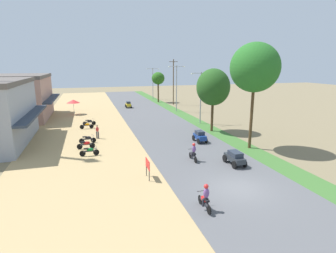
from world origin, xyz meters
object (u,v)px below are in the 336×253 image
Objects in this scene: parked_motorbike_second at (86,144)px; parked_motorbike_third at (88,139)px; car_hatchback_blue at (200,136)px; street_signboard at (148,165)px; streetlamp_mid at (176,85)px; motorbike_foreground_rider at (205,197)px; parked_motorbike_fourth at (87,125)px; car_sedan_charcoal at (235,157)px; motorbike_ahead_second at (193,152)px; vendor_umbrella at (73,101)px; utility_pole_near at (173,81)px; streetlamp_near at (201,94)px; median_tree_nearest at (255,68)px; median_tree_third at (158,79)px; parked_motorbike_fifth at (89,122)px; car_hatchback_yellow at (128,104)px; median_tree_second at (213,87)px; parked_motorbike_nearest at (90,151)px; streetlamp_far at (153,81)px; pedestrian_on_shoulder at (97,131)px.

parked_motorbike_third is (0.16, 2.08, 0.00)m from parked_motorbike_second.
street_signboard is at bearing -133.66° from car_hatchback_blue.
streetlamp_mid is 34.82m from motorbike_foreground_rider.
parked_motorbike_fourth is 0.80× the size of car_sedan_charcoal.
parked_motorbike_second is 0.22× the size of streetlamp_mid.
car_hatchback_blue is 6.15m from motorbike_ahead_second.
vendor_umbrella is (-2.05, 11.63, 1.75)m from parked_motorbike_fourth.
utility_pole_near reaches higher than vendor_umbrella.
streetlamp_mid is (-0.00, 11.00, 0.43)m from streetlamp_near.
median_tree_nearest is at bearing 21.21° from street_signboard.
median_tree_third is 0.91× the size of streetlamp_near.
parked_motorbike_fifth is (0.36, 2.11, 0.00)m from parked_motorbike_fourth.
motorbike_foreground_rider is at bearing -91.92° from car_hatchback_yellow.
utility_pole_near is 5.25× the size of motorbike_ahead_second.
parked_motorbike_second and parked_motorbike_fifth have the same top height.
median_tree_second is 20.27m from motorbike_foreground_rider.
parked_motorbike_nearest is at bearing 172.39° from median_tree_nearest.
utility_pole_near is at bearing 84.27° from median_tree_second.
vendor_umbrella is 25.94m from car_hatchback_blue.
vendor_umbrella is (-1.95, 20.78, 1.75)m from parked_motorbike_second.
motorbike_foreground_rider is (6.52, -16.45, 0.30)m from parked_motorbike_third.
streetlamp_near is (15.75, 5.90, 3.76)m from parked_motorbike_third.
parked_motorbike_fifth is 0.24× the size of streetlamp_far.
parked_motorbike_second is at bearing -90.61° from parked_motorbike_fourth.
parked_motorbike_third is 18.82m from median_tree_nearest.
parked_motorbike_third is 24.52m from car_hatchback_yellow.
utility_pole_near is 4.71× the size of car_hatchback_blue.
parked_motorbike_third is at bearing -132.97° from streetlamp_mid.
parked_motorbike_nearest is 0.23× the size of median_tree_second.
median_tree_nearest is 9.25m from car_sedan_charcoal.
median_tree_nearest is at bearing 44.45° from car_sedan_charcoal.
car_hatchback_blue is at bearing -100.97° from streetlamp_mid.
car_hatchback_yellow is at bearing 24.49° from vendor_umbrella.
car_sedan_charcoal is (12.13, -8.35, 0.19)m from parked_motorbike_second.
median_tree_nearest is at bearing -93.28° from utility_pole_near.
motorbike_ahead_second is at bearing -43.54° from parked_motorbike_third.
median_tree_nearest is 10.28m from motorbike_ahead_second.
parked_motorbike_fourth is (-0.20, 11.49, 0.00)m from parked_motorbike_nearest.
motorbike_ahead_second is (8.95, -8.50, 0.30)m from parked_motorbike_third.
vendor_umbrella is at bearing 100.65° from pedestrian_on_shoulder.
streetlamp_near is 3.66× the size of car_hatchback_blue.
parked_motorbike_third is at bearing 138.92° from car_sedan_charcoal.
motorbike_ahead_second is (8.81, -4.08, 0.30)m from parked_motorbike_nearest.
car_sedan_charcoal is at bearing -135.55° from median_tree_nearest.
street_signboard is at bearing -151.31° from motorbike_ahead_second.
parked_motorbike_nearest and parked_motorbike_third have the same top height.
median_tree_third is at bearing 53.13° from parked_motorbike_fifth.
pedestrian_on_shoulder is 0.22× the size of streetlamp_near.
utility_pole_near is 4.18× the size of car_sedan_charcoal.
streetlamp_near is at bearing -89.70° from median_tree_third.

